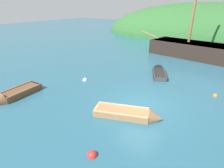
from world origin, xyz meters
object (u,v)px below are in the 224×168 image
buoy_orange (215,96)px  buoy_red (92,155)px  rowboat_outer_left (159,72)px  sailing_ship (209,54)px  rowboat_far (14,95)px  buoy_white (85,80)px  rowboat_outer_right (132,115)px

buoy_orange → buoy_red: size_ratio=0.75×
rowboat_outer_left → buoy_red: (1.27, -11.05, -0.10)m
sailing_ship → rowboat_far: 19.90m
rowboat_outer_left → buoy_red: bearing=162.1°
sailing_ship → buoy_white: 14.62m
buoy_white → rowboat_outer_right: bearing=-24.6°
rowboat_outer_right → buoy_white: (-5.77, 2.64, -0.12)m
sailing_ship → buoy_orange: (1.79, -9.69, -0.64)m
sailing_ship → rowboat_far: bearing=70.8°
buoy_orange → buoy_white: bearing=-163.3°
sailing_ship → rowboat_outer_left: bearing=77.3°
rowboat_outer_right → rowboat_outer_left: 7.70m
rowboat_outer_right → rowboat_outer_left: rowboat_outer_right is taller
rowboat_far → buoy_red: size_ratio=8.01×
buoy_white → buoy_orange: 9.76m
rowboat_outer_left → buoy_white: bearing=113.3°
rowboat_outer_right → buoy_red: rowboat_outer_right is taller
rowboat_outer_left → buoy_orange: rowboat_outer_left is taller
rowboat_far → buoy_orange: bearing=121.1°
rowboat_outer_right → rowboat_outer_left: bearing=80.3°
buoy_orange → buoy_red: buoy_red is taller
buoy_white → buoy_red: (5.76, -6.10, 0.00)m
rowboat_outer_left → rowboat_far: rowboat_far is taller
rowboat_far → buoy_white: (1.97, 4.96, -0.14)m
rowboat_outer_right → buoy_red: size_ratio=9.08×
sailing_ship → rowboat_far: size_ratio=4.60×
sailing_ship → buoy_orange: size_ratio=49.01×
rowboat_outer_left → buoy_orange: size_ratio=10.96×
rowboat_outer_right → rowboat_far: (-7.74, -2.32, 0.02)m
buoy_red → buoy_orange: bearing=68.1°
rowboat_outer_right → rowboat_outer_left: (-1.28, 7.59, -0.02)m
buoy_orange → sailing_ship: bearing=100.5°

